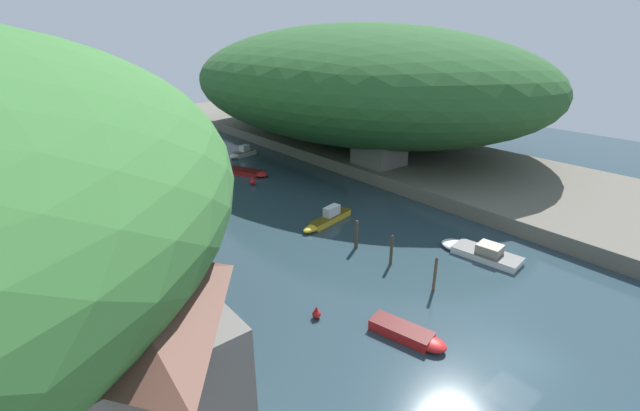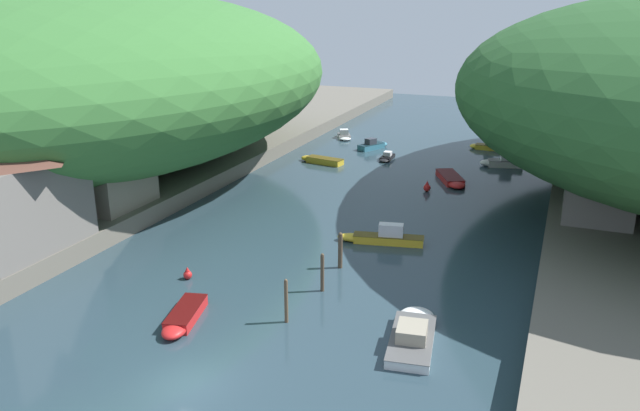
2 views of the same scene
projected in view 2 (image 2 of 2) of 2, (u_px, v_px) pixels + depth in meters
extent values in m
plane|color=#283D47|center=(373.00, 201.00, 55.82)|extent=(130.00, 130.00, 0.00)
cube|color=#666056|center=(136.00, 166.00, 64.63)|extent=(22.00, 120.00, 1.48)
ellipsoid|color=#387033|center=(104.00, 79.00, 60.21)|extent=(39.87, 55.82, 16.82)
cube|color=slate|center=(11.00, 205.00, 40.74)|extent=(6.17, 8.53, 6.00)
pyramid|color=brown|center=(2.00, 149.00, 39.54)|extent=(6.66, 9.21, 1.54)
cube|color=gray|center=(102.00, 182.00, 49.80)|extent=(6.38, 6.12, 3.75)
pyramid|color=#4C4C51|center=(98.00, 153.00, 49.04)|extent=(6.89, 6.61, 1.04)
cube|color=slate|center=(598.00, 200.00, 46.75)|extent=(4.83, 5.34, 2.91)
pyramid|color=#3D4247|center=(603.00, 169.00, 46.00)|extent=(5.22, 5.77, 1.84)
cube|color=red|center=(450.00, 178.00, 62.08)|extent=(3.59, 4.97, 0.60)
ellipsoid|color=red|center=(456.00, 184.00, 59.88)|extent=(2.51, 2.82, 0.60)
cube|color=#450A0A|center=(450.00, 175.00, 61.98)|extent=(3.67, 5.07, 0.03)
cube|color=gold|center=(488.00, 147.00, 74.76)|extent=(3.00, 1.37, 0.56)
ellipsoid|color=gold|center=(476.00, 146.00, 75.32)|extent=(1.51, 1.27, 0.56)
cube|color=#4C3E0E|center=(489.00, 145.00, 74.67)|extent=(3.06, 1.39, 0.03)
cube|color=#9E937F|center=(490.00, 141.00, 74.50)|extent=(1.06, 0.93, 0.89)
cube|color=gold|center=(388.00, 240.00, 46.22)|extent=(5.23, 2.14, 0.59)
ellipsoid|color=gold|center=(354.00, 237.00, 46.65)|extent=(2.72, 1.57, 0.59)
cube|color=#4C3E0E|center=(389.00, 236.00, 46.12)|extent=(5.34, 2.18, 0.03)
cube|color=silver|center=(391.00, 230.00, 45.95)|extent=(1.91, 1.14, 0.95)
cube|color=gold|center=(325.00, 161.00, 68.43)|extent=(4.23, 2.06, 0.63)
ellipsoid|color=gold|center=(309.00, 158.00, 69.44)|extent=(2.23, 1.64, 0.63)
cube|color=#4C3E0E|center=(325.00, 158.00, 68.32)|extent=(4.32, 2.10, 0.03)
cube|color=black|center=(387.00, 158.00, 70.34)|extent=(1.19, 2.67, 0.37)
ellipsoid|color=black|center=(384.00, 160.00, 69.17)|extent=(1.12, 1.34, 0.37)
cube|color=black|center=(387.00, 156.00, 70.28)|extent=(1.22, 2.72, 0.03)
cube|color=silver|center=(388.00, 154.00, 70.28)|extent=(0.82, 0.94, 0.50)
cube|color=red|center=(186.00, 314.00, 35.39)|extent=(2.24, 3.96, 0.63)
ellipsoid|color=red|center=(174.00, 330.00, 33.63)|extent=(1.72, 2.13, 0.63)
cube|color=#450A0A|center=(186.00, 308.00, 35.28)|extent=(2.29, 4.04, 0.03)
cube|color=white|center=(412.00, 341.00, 32.66)|extent=(2.88, 5.40, 0.51)
ellipsoid|color=white|center=(416.00, 318.00, 35.03)|extent=(2.41, 2.84, 0.51)
cube|color=#525252|center=(412.00, 337.00, 32.58)|extent=(2.94, 5.51, 0.03)
cube|color=#9E937F|center=(412.00, 332.00, 32.32)|extent=(1.77, 2.00, 0.74)
cube|color=teal|center=(371.00, 147.00, 74.93)|extent=(2.72, 3.64, 0.63)
ellipsoid|color=teal|center=(381.00, 145.00, 76.00)|extent=(1.87, 2.09, 0.63)
cube|color=#132A33|center=(371.00, 144.00, 74.83)|extent=(2.78, 3.71, 0.03)
cube|color=#333842|center=(371.00, 141.00, 74.65)|extent=(1.35, 1.48, 0.71)
cube|color=silver|center=(505.00, 163.00, 67.22)|extent=(3.79, 2.22, 0.69)
ellipsoid|color=silver|center=(488.00, 163.00, 67.46)|extent=(2.04, 1.74, 0.69)
cube|color=#504E4A|center=(505.00, 160.00, 67.11)|extent=(3.86, 2.27, 0.03)
cube|color=silver|center=(507.00, 156.00, 66.96)|extent=(1.44, 1.27, 0.89)
cube|color=white|center=(344.00, 136.00, 80.94)|extent=(2.55, 3.17, 0.42)
ellipsoid|color=white|center=(345.00, 139.00, 79.62)|extent=(1.89, 1.87, 0.42)
cube|color=#525252|center=(344.00, 135.00, 80.87)|extent=(2.61, 3.23, 0.03)
cube|color=silver|center=(344.00, 132.00, 80.84)|extent=(1.37, 1.33, 0.72)
cylinder|color=brown|center=(286.00, 302.00, 34.70)|extent=(0.21, 0.21, 2.52)
sphere|color=brown|center=(286.00, 281.00, 34.29)|extent=(0.19, 0.19, 0.19)
cylinder|color=#4C3D2D|center=(322.00, 273.00, 38.45)|extent=(0.24, 0.24, 2.37)
sphere|color=#4C3D2D|center=(322.00, 255.00, 38.06)|extent=(0.21, 0.21, 0.21)
cylinder|color=#4C3D2D|center=(340.00, 252.00, 41.79)|extent=(0.31, 0.31, 2.34)
sphere|color=#4C3D2D|center=(340.00, 234.00, 41.40)|extent=(0.28, 0.28, 0.28)
sphere|color=red|center=(427.00, 188.00, 58.64)|extent=(0.68, 0.68, 0.68)
cone|color=red|center=(427.00, 183.00, 58.48)|extent=(0.34, 0.34, 0.34)
sphere|color=red|center=(188.00, 275.00, 40.39)|extent=(0.57, 0.57, 0.57)
cone|color=red|center=(187.00, 269.00, 40.25)|extent=(0.28, 0.28, 0.28)
cylinder|color=#282D3D|center=(90.00, 225.00, 44.66)|extent=(0.13, 0.13, 0.85)
cylinder|color=#282D3D|center=(92.00, 224.00, 44.83)|extent=(0.13, 0.13, 0.85)
cube|color=#2D2D33|center=(90.00, 214.00, 44.51)|extent=(0.26, 0.40, 0.62)
sphere|color=#9E7051|center=(89.00, 209.00, 44.38)|extent=(0.22, 0.22, 0.22)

